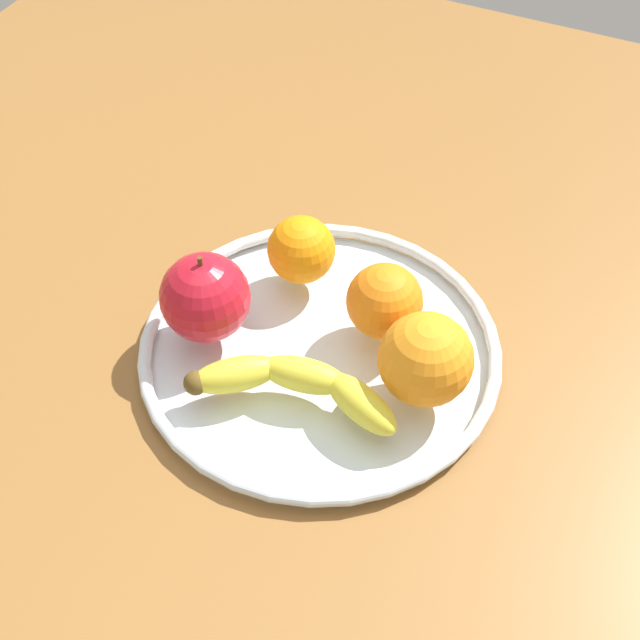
{
  "coord_description": "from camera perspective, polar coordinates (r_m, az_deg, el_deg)",
  "views": [
    {
      "loc": [
        -21.75,
        45.81,
        60.86
      ],
      "look_at": [
        0.0,
        0.0,
        4.8
      ],
      "focal_mm": 48.89,
      "sensor_mm": 36.0,
      "label": 1
    }
  ],
  "objects": [
    {
      "name": "orange_back_right",
      "position": [
        0.77,
        4.25,
        1.23
      ],
      "size": [
        6.84,
        6.84,
        6.84
      ],
      "primitive_type": "sphere",
      "color": "orange",
      "rests_on": "fruit_bowl"
    },
    {
      "name": "orange_center",
      "position": [
        0.72,
        6.93,
        -2.57
      ],
      "size": [
        7.98,
        7.98,
        7.98
      ],
      "primitive_type": "sphere",
      "color": "orange",
      "rests_on": "fruit_bowl"
    },
    {
      "name": "apple",
      "position": [
        0.77,
        -7.53,
        1.47
      ],
      "size": [
        8.04,
        8.04,
        8.84
      ],
      "color": "red",
      "rests_on": "fruit_bowl"
    },
    {
      "name": "orange_back_left",
      "position": [
        0.82,
        -1.23,
        4.62
      ],
      "size": [
        6.44,
        6.44,
        6.44
      ],
      "primitive_type": "sphere",
      "color": "orange",
      "rests_on": "fruit_bowl"
    },
    {
      "name": "banana",
      "position": [
        0.73,
        -1.62,
        -4.22
      ],
      "size": [
        19.02,
        8.32,
        3.02
      ],
      "rotation": [
        0.0,
        0.0,
        0.16
      ],
      "color": "yellow",
      "rests_on": "fruit_bowl"
    },
    {
      "name": "fruit_bowl",
      "position": [
        0.79,
        -0.0,
        -1.9
      ],
      "size": [
        32.62,
        32.62,
        1.8
      ],
      "color": "silver",
      "rests_on": "ground_plane"
    },
    {
      "name": "ground_plane",
      "position": [
        0.81,
        -0.0,
        -3.24
      ],
      "size": [
        133.45,
        133.45,
        4.0
      ],
      "primitive_type": "cube",
      "color": "brown"
    }
  ]
}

